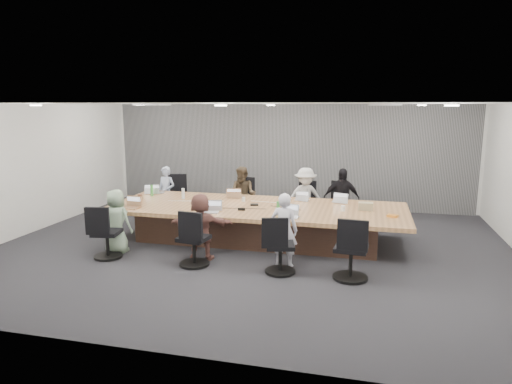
% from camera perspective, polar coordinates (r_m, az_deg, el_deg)
% --- Properties ---
extents(floor, '(10.00, 8.00, 0.00)m').
position_cam_1_polar(floor, '(9.06, -0.61, -7.00)').
color(floor, '#27272D').
rests_on(floor, ground).
extents(ceiling, '(10.00, 8.00, 0.00)m').
position_cam_1_polar(ceiling, '(8.63, -0.64, 11.00)').
color(ceiling, white).
rests_on(ceiling, wall_back).
extents(wall_back, '(10.00, 0.00, 2.80)m').
position_cam_1_polar(wall_back, '(12.62, 3.91, 4.56)').
color(wall_back, silver).
rests_on(wall_back, ground).
extents(wall_front, '(10.00, 0.00, 2.80)m').
position_cam_1_polar(wall_front, '(5.05, -12.02, -5.24)').
color(wall_front, silver).
rests_on(wall_front, ground).
extents(wall_left, '(0.00, 8.00, 2.80)m').
position_cam_1_polar(wall_left, '(11.08, -26.57, 2.56)').
color(wall_left, silver).
rests_on(wall_left, ground).
extents(curtain, '(9.80, 0.04, 2.80)m').
position_cam_1_polar(curtain, '(12.54, 3.84, 4.52)').
color(curtain, slate).
rests_on(curtain, ground).
extents(conference_table, '(6.00, 2.20, 0.74)m').
position_cam_1_polar(conference_table, '(9.42, 0.15, -3.77)').
color(conference_table, '#492E22').
rests_on(conference_table, ground).
extents(chair_0, '(0.72, 0.72, 0.85)m').
position_cam_1_polar(chair_0, '(11.83, -10.39, -0.80)').
color(chair_0, black).
rests_on(chair_0, ground).
extents(chair_1, '(0.72, 0.72, 0.84)m').
position_cam_1_polar(chair_1, '(11.18, -1.12, -1.32)').
color(chair_1, black).
rests_on(chair_1, ground).
extents(chair_2, '(0.59, 0.59, 0.78)m').
position_cam_1_polar(chair_2, '(10.91, 6.40, -1.86)').
color(chair_2, black).
rests_on(chair_2, ground).
extents(chair_3, '(0.68, 0.68, 0.81)m').
position_cam_1_polar(chair_3, '(10.83, 10.67, -1.99)').
color(chair_3, black).
rests_on(chair_3, ground).
extents(chair_4, '(0.62, 0.62, 0.80)m').
position_cam_1_polar(chair_4, '(8.81, -18.12, -5.35)').
color(chair_4, black).
rests_on(chair_4, ground).
extents(chair_5, '(0.63, 0.63, 0.82)m').
position_cam_1_polar(chair_5, '(8.07, -7.77, -6.31)').
color(chair_5, black).
rests_on(chair_5, ground).
extents(chair_6, '(0.65, 0.65, 0.80)m').
position_cam_1_polar(chair_6, '(7.66, 3.05, -7.26)').
color(chair_6, black).
rests_on(chair_6, ground).
extents(chair_7, '(0.64, 0.64, 0.88)m').
position_cam_1_polar(chair_7, '(7.53, 11.79, -7.47)').
color(chair_7, black).
rests_on(chair_7, ground).
extents(person_0, '(0.52, 0.38, 1.29)m').
position_cam_1_polar(person_0, '(11.47, -11.14, -0.07)').
color(person_0, '#96A2BF').
rests_on(person_0, ground).
extents(laptop_0, '(0.38, 0.29, 0.02)m').
position_cam_1_polar(laptop_0, '(10.97, -12.36, -0.07)').
color(laptop_0, '#B2B2B7').
rests_on(laptop_0, conference_table).
extents(person_1, '(0.69, 0.56, 1.35)m').
position_cam_1_polar(person_1, '(10.79, -1.60, -0.39)').
color(person_1, '#433727').
rests_on(person_1, ground).
extents(laptop_1, '(0.36, 0.27, 0.02)m').
position_cam_1_polar(laptop_1, '(10.26, -2.42, -0.56)').
color(laptop_1, '#8C6647').
rests_on(laptop_1, conference_table).
extents(person_2, '(0.99, 0.72, 1.37)m').
position_cam_1_polar(person_2, '(10.50, 6.19, -0.69)').
color(person_2, '#ACACAC').
rests_on(person_2, ground).
extents(laptop_2, '(0.31, 0.24, 0.02)m').
position_cam_1_polar(laptop_2, '(9.96, 5.77, -0.96)').
color(laptop_2, '#B2B2B7').
rests_on(laptop_2, conference_table).
extents(person_3, '(0.86, 0.46, 1.39)m').
position_cam_1_polar(person_3, '(10.43, 10.62, -0.85)').
color(person_3, black).
rests_on(person_3, ground).
extents(laptop_3, '(0.33, 0.25, 0.02)m').
position_cam_1_polar(laptop_3, '(9.88, 10.44, -1.18)').
color(laptop_3, '#B2B2B7').
rests_on(laptop_3, conference_table).
extents(person_4, '(0.63, 0.43, 1.22)m').
position_cam_1_polar(person_4, '(9.05, -17.03, -3.50)').
color(person_4, gray).
rests_on(person_4, ground).
extents(laptop_4, '(0.34, 0.24, 0.02)m').
position_cam_1_polar(laptop_4, '(9.48, -15.39, -1.91)').
color(laptop_4, '#8C6647').
rests_on(laptop_4, conference_table).
extents(person_5, '(1.19, 0.56, 1.23)m').
position_cam_1_polar(person_5, '(8.32, -6.93, -4.29)').
color(person_5, brown).
rests_on(person_5, ground).
extents(laptop_5, '(0.33, 0.25, 0.02)m').
position_cam_1_polar(laptop_5, '(8.79, -5.69, -2.55)').
color(laptop_5, '#B2B2B7').
rests_on(laptop_5, conference_table).
extents(person_6, '(0.51, 0.36, 1.30)m').
position_cam_1_polar(person_6, '(7.92, 3.55, -4.75)').
color(person_6, silver).
rests_on(person_6, ground).
extents(laptop_6, '(0.35, 0.25, 0.02)m').
position_cam_1_polar(laptop_6, '(8.42, 4.22, -3.13)').
color(laptop_6, '#B2B2B7').
rests_on(laptop_6, conference_table).
extents(bottle_green_left, '(0.07, 0.07, 0.25)m').
position_cam_1_polar(bottle_green_left, '(10.64, -12.90, 0.21)').
color(bottle_green_left, green).
rests_on(bottle_green_left, conference_table).
extents(bottle_green_right, '(0.07, 0.07, 0.22)m').
position_cam_1_polar(bottle_green_right, '(8.74, 2.78, -1.90)').
color(bottle_green_right, green).
rests_on(bottle_green_right, conference_table).
extents(bottle_clear, '(0.09, 0.09, 0.23)m').
position_cam_1_polar(bottle_clear, '(10.15, -9.09, -0.20)').
color(bottle_clear, silver).
rests_on(bottle_clear, conference_table).
extents(cup_white_far, '(0.08, 0.08, 0.09)m').
position_cam_1_polar(cup_white_far, '(9.78, -1.57, -0.91)').
color(cup_white_far, white).
rests_on(cup_white_far, conference_table).
extents(cup_white_near, '(0.11, 0.11, 0.10)m').
position_cam_1_polar(cup_white_near, '(9.05, 10.82, -2.03)').
color(cup_white_near, white).
rests_on(cup_white_near, conference_table).
extents(mug_brown, '(0.12, 0.12, 0.12)m').
position_cam_1_polar(mug_brown, '(10.29, -14.30, -0.57)').
color(mug_brown, brown).
rests_on(mug_brown, conference_table).
extents(mic_left, '(0.15, 0.11, 0.03)m').
position_cam_1_polar(mic_left, '(9.36, -5.05, -1.69)').
color(mic_left, black).
rests_on(mic_left, conference_table).
extents(mic_right, '(0.18, 0.15, 0.03)m').
position_cam_1_polar(mic_right, '(9.38, -0.22, -1.59)').
color(mic_right, black).
rests_on(mic_right, conference_table).
extents(stapler, '(0.15, 0.06, 0.05)m').
position_cam_1_polar(stapler, '(8.94, -1.82, -2.16)').
color(stapler, black).
rests_on(stapler, conference_table).
extents(canvas_bag, '(0.28, 0.18, 0.15)m').
position_cam_1_polar(canvas_bag, '(9.22, 13.55, -1.74)').
color(canvas_bag, tan).
rests_on(canvas_bag, conference_table).
extents(snack_packet, '(0.22, 0.18, 0.04)m').
position_cam_1_polar(snack_packet, '(8.79, 16.70, -2.88)').
color(snack_packet, orange).
rests_on(snack_packet, conference_table).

